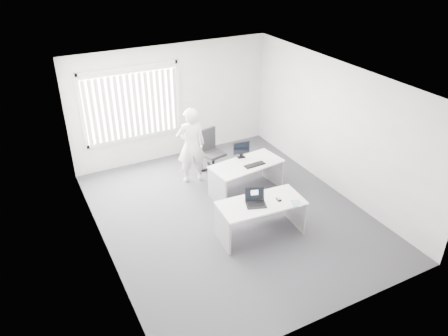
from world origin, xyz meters
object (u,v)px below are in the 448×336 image
desk_near (261,211)px  monitor (241,150)px  office_chair (212,158)px  laptop (256,199)px  person (191,146)px  desk_far (246,171)px

desk_near → monitor: (0.55, 1.73, 0.38)m
office_chair → laptop: 2.77m
person → monitor: 1.13m
office_chair → desk_near: bearing=-108.9°
desk_near → desk_far: (0.52, 1.44, -0.01)m
desk_far → person: bearing=123.2°
desk_far → person: 1.36m
desk_near → office_chair: office_chair is taller
desk_near → office_chair: (0.29, 2.65, -0.20)m
laptop → office_chair: bearing=100.3°
person → desk_near: bearing=108.2°
desk_near → laptop: (-0.14, -0.04, 0.34)m
monitor → person: bearing=147.5°
office_chair → person: 0.86m
office_chair → monitor: (0.27, -0.92, 0.57)m
person → laptop: size_ratio=4.98×
person → office_chair: bearing=-149.5°
laptop → person: bearing=113.6°
desk_far → monitor: size_ratio=4.34×
person → monitor: bearing=151.9°
desk_far → monitor: bearing=76.1°
monitor → office_chair: bearing=112.4°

